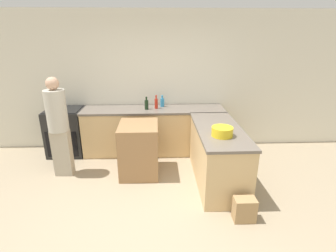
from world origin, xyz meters
name	(u,v)px	position (x,y,z in m)	size (l,w,h in m)	color
ground_plane	(153,215)	(0.00, 0.00, 0.00)	(14.00, 14.00, 0.00)	tan
wall_back	(153,82)	(0.00, 2.34, 1.35)	(8.00, 0.06, 2.70)	silver
counter_back	(154,130)	(0.00, 2.00, 0.45)	(2.73, 0.65, 0.90)	#D6B27A
counter_peninsula	(217,154)	(1.02, 0.86, 0.45)	(0.69, 1.68, 0.90)	#D6B27A
range_oven	(66,131)	(-1.71, 2.00, 0.45)	(0.68, 0.63, 0.91)	black
island_table	(139,149)	(-0.24, 1.15, 0.44)	(0.63, 0.73, 0.87)	#997047
mixing_bowl	(222,132)	(0.98, 0.54, 0.96)	(0.30, 0.30, 0.13)	yellow
hot_sauce_bottle	(156,103)	(0.05, 2.01, 1.00)	(0.06, 0.06, 0.26)	red
wine_bottle_dark	(147,104)	(-0.13, 1.95, 0.99)	(0.07, 0.07, 0.24)	black
dish_soap_bottle	(162,102)	(0.17, 2.15, 0.99)	(0.08, 0.08, 0.22)	#338CBF
person_by_range	(58,124)	(-1.51, 1.15, 0.90)	(0.32, 0.32, 1.65)	#ADA38E
paper_bag	(244,209)	(1.16, -0.13, 0.16)	(0.28, 0.18, 0.31)	#A88456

